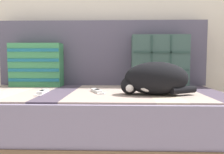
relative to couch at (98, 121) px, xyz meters
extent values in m
cube|color=brown|center=(0.00, 0.00, -0.11)|extent=(1.74, 0.91, 0.19)
cube|color=slate|center=(0.00, 0.00, 0.09)|extent=(1.70, 0.89, 0.22)
cube|color=tan|center=(-0.57, -0.02, 0.21)|extent=(0.16, 0.80, 0.01)
cube|color=gray|center=(-0.41, -0.02, 0.21)|extent=(0.16, 0.80, 0.01)
cube|color=#423847|center=(-0.25, -0.02, 0.21)|extent=(0.16, 0.80, 0.01)
cube|color=gray|center=(-0.08, -0.02, 0.21)|extent=(0.16, 0.80, 0.01)
cube|color=gray|center=(0.08, -0.02, 0.21)|extent=(0.16, 0.80, 0.01)
cube|color=gray|center=(0.25, -0.02, 0.21)|extent=(0.16, 0.80, 0.01)
cube|color=tan|center=(0.41, -0.02, 0.21)|extent=(0.16, 0.80, 0.01)
cube|color=gray|center=(0.57, -0.02, 0.21)|extent=(0.16, 0.80, 0.01)
cube|color=#423847|center=(0.74, -0.02, 0.21)|extent=(0.16, 0.80, 0.01)
cube|color=#514C60|center=(0.00, 0.38, 0.48)|extent=(1.70, 0.14, 0.53)
cube|color=#38514C|center=(0.46, 0.24, 0.41)|extent=(0.43, 0.13, 0.40)
cube|color=#28423D|center=(0.46, 0.17, 0.35)|extent=(0.42, 0.01, 0.01)
cube|color=#28423D|center=(0.39, 0.17, 0.41)|extent=(0.01, 0.01, 0.39)
cube|color=#28423D|center=(0.46, 0.17, 0.48)|extent=(0.42, 0.01, 0.01)
cube|color=#28423D|center=(0.53, 0.17, 0.41)|extent=(0.01, 0.01, 0.39)
cube|color=#3D8956|center=(-0.52, 0.24, 0.38)|extent=(0.40, 0.13, 0.34)
cube|color=#1E667F|center=(-0.52, 0.17, 0.27)|extent=(0.40, 0.01, 0.02)
cube|color=#1E667F|center=(-0.52, 0.17, 0.34)|extent=(0.40, 0.01, 0.02)
cube|color=#1E667F|center=(-0.52, 0.17, 0.42)|extent=(0.40, 0.01, 0.02)
cube|color=#1E667F|center=(-0.52, 0.17, 0.50)|extent=(0.40, 0.01, 0.02)
ellipsoid|color=black|center=(0.37, -0.17, 0.31)|extent=(0.39, 0.21, 0.20)
sphere|color=black|center=(0.20, -0.16, 0.27)|extent=(0.11, 0.11, 0.11)
sphere|color=white|center=(0.20, -0.19, 0.26)|extent=(0.06, 0.06, 0.06)
ellipsoid|color=white|center=(0.31, -0.22, 0.28)|extent=(0.11, 0.05, 0.09)
cylinder|color=black|center=(0.52, -0.20, 0.25)|extent=(0.17, 0.12, 0.04)
cone|color=black|center=(0.20, -0.19, 0.33)|extent=(0.04, 0.04, 0.04)
cone|color=black|center=(0.21, -0.13, 0.33)|extent=(0.04, 0.04, 0.04)
cube|color=white|center=(-0.34, -0.12, 0.22)|extent=(0.04, 0.14, 0.02)
cube|color=black|center=(-0.34, -0.14, 0.23)|extent=(0.02, 0.05, 0.00)
cube|color=black|center=(-0.34, -0.06, 0.22)|extent=(0.03, 0.01, 0.02)
torus|color=silver|center=(-0.34, -0.22, 0.22)|extent=(0.05, 0.05, 0.01)
cube|color=white|center=(-0.01, -0.07, 0.22)|extent=(0.09, 0.14, 0.02)
cube|color=black|center=(0.00, -0.08, 0.23)|extent=(0.04, 0.05, 0.00)
cube|color=black|center=(-0.03, -0.01, 0.22)|extent=(0.03, 0.02, 0.02)
torus|color=silver|center=(0.03, -0.15, 0.22)|extent=(0.06, 0.06, 0.01)
camera|label=1|loc=(0.14, -1.48, 0.42)|focal=35.00mm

